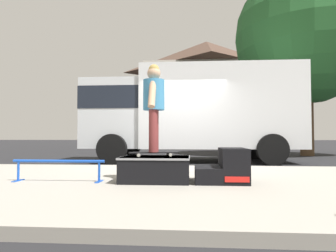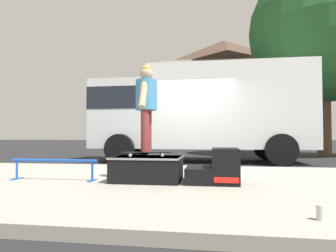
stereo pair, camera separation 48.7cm
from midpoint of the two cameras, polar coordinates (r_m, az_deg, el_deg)
name	(u,v)px [view 1 (the left image)]	position (r m, az deg, el deg)	size (l,w,h in m)	color
ground_plane	(183,168)	(7.75, 1.05, -8.11)	(140.00, 140.00, 0.00)	black
sidewalk_slab	(178,184)	(4.77, -1.03, -11.15)	(50.00, 5.00, 0.12)	gray
skate_box	(156,168)	(4.69, -5.40, -8.04)	(1.06, 0.79, 0.38)	black
kicker_ramp	(225,168)	(4.63, 7.96, -7.99)	(0.78, 0.75, 0.52)	black
grind_rail	(58,165)	(5.04, -22.93, -6.93)	(1.46, 0.28, 0.34)	blue
skateboard	(154,153)	(4.74, -5.71, -5.13)	(0.81, 0.40, 0.07)	black
skater_kid	(154,100)	(4.76, -5.67, 4.96)	(0.34, 0.72, 1.40)	brown
box_truck	(190,110)	(9.94, 2.79, 3.03)	(6.91, 2.63, 3.05)	silver
street_tree_main	(314,39)	(14.83, 25.30, 14.83)	(6.62, 6.01, 8.26)	brown
house_behind	(207,93)	(23.68, 6.87, 6.24)	(9.54, 8.22, 8.40)	beige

